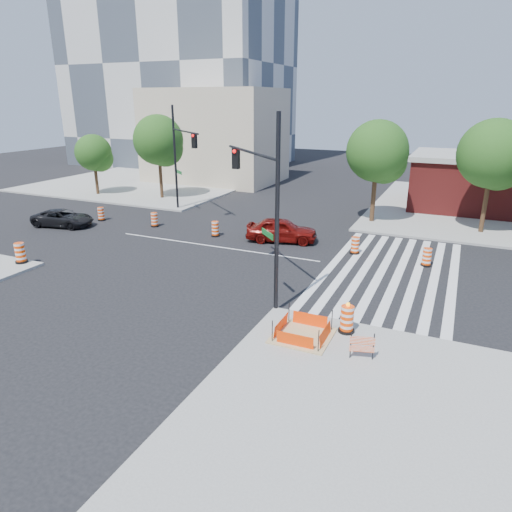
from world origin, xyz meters
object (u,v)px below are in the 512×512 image
object	(u,v)px
signal_pole_nw	(181,150)
dark_suv	(63,218)
signal_pole_se	(262,190)
red_coupe	(282,230)

from	to	relation	value
signal_pole_nw	dark_suv	bearing A→B (deg)	-89.96
dark_suv	signal_pole_nw	size ratio (longest dim) A/B	0.53
signal_pole_nw	signal_pole_se	bearing A→B (deg)	-4.91
signal_pole_nw	red_coupe	bearing A→B (deg)	19.06
red_coupe	signal_pole_se	world-z (taller)	signal_pole_se
dark_suv	signal_pole_se	bearing A→B (deg)	-117.74
red_coupe	dark_suv	bearing A→B (deg)	86.74
red_coupe	dark_suv	xyz separation A→B (m)	(-16.01, -3.06, -0.17)
signal_pole_se	dark_suv	bearing A→B (deg)	28.03
red_coupe	signal_pole_se	xyz separation A→B (m)	(2.33, -8.60, 4.29)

